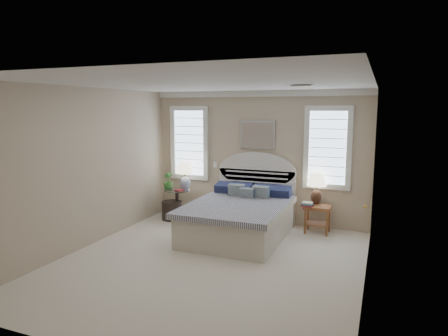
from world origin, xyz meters
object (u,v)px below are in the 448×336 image
bed (241,215)px  nightstand_right (317,213)px  lamp_left (185,172)px  side_table_left (177,201)px  lamp_right (317,185)px  floor_pot (172,210)px

bed → nightstand_right: 1.47m
nightstand_right → lamp_left: size_ratio=0.87×
bed → nightstand_right: size_ratio=4.29×
side_table_left → lamp_right: lamp_right is taller
floor_pot → lamp_right: lamp_right is taller
bed → nightstand_right: bearing=28.0°
floor_pot → lamp_right: 3.07m
floor_pot → bed: bearing=-15.8°
nightstand_right → lamp_left: 2.87m
lamp_left → lamp_right: 2.75m
nightstand_right → floor_pot: bearing=-176.1°
side_table_left → lamp_left: lamp_left is taller
lamp_left → lamp_right: bearing=3.1°
side_table_left → nightstand_right: size_ratio=1.19×
floor_pot → lamp_left: bearing=43.7°
nightstand_right → floor_pot: (-3.02, -0.21, -0.19)m
lamp_left → nightstand_right: bearing=0.0°
lamp_left → lamp_right: (2.75, 0.15, -0.10)m
bed → lamp_right: 1.59m
bed → floor_pot: bearing=164.2°
lamp_left → side_table_left: bearing=-145.5°
side_table_left → floor_pot: 0.23m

